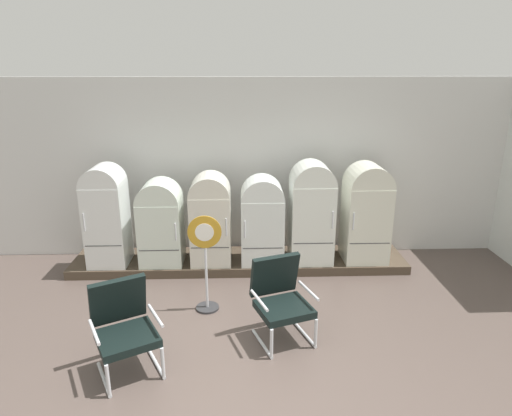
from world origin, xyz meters
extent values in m
cube|color=#52453F|center=(0.00, 0.00, -0.03)|extent=(12.00, 10.00, 0.05)
cube|color=silver|center=(0.00, 3.66, 1.53)|extent=(11.76, 0.12, 3.06)
cube|color=#47443F|center=(0.00, 3.66, 2.71)|extent=(11.76, 0.07, 0.06)
cube|color=#473A2D|center=(0.00, 3.02, 0.07)|extent=(5.53, 0.95, 0.15)
cube|color=white|center=(-2.11, 2.90, 0.81)|extent=(0.61, 0.63, 1.32)
cylinder|color=white|center=(-2.11, 2.90, 1.46)|extent=(0.61, 0.62, 0.61)
cube|color=#383838|center=(-2.11, 2.59, 0.57)|extent=(0.56, 0.01, 0.01)
cylinder|color=silver|center=(-2.35, 2.57, 0.96)|extent=(0.02, 0.02, 0.28)
cube|color=silver|center=(-1.26, 2.90, 0.67)|extent=(0.68, 0.62, 1.04)
cylinder|color=silver|center=(-1.26, 2.90, 1.19)|extent=(0.68, 0.61, 0.68)
cube|color=#383838|center=(-1.26, 2.59, 0.48)|extent=(0.62, 0.01, 0.01)
cylinder|color=silver|center=(-0.98, 2.57, 0.79)|extent=(0.02, 0.02, 0.28)
cube|color=silver|center=(-0.46, 2.91, 0.72)|extent=(0.64, 0.64, 1.15)
cylinder|color=silver|center=(-0.46, 2.91, 1.29)|extent=(0.64, 0.63, 0.64)
cube|color=#383838|center=(-0.46, 2.59, 0.51)|extent=(0.59, 0.01, 0.01)
cylinder|color=silver|center=(-0.20, 2.57, 0.86)|extent=(0.02, 0.02, 0.28)
cube|color=white|center=(0.37, 2.88, 0.69)|extent=(0.68, 0.58, 1.08)
cylinder|color=white|center=(0.37, 2.88, 1.23)|extent=(0.68, 0.57, 0.68)
cube|color=#383838|center=(0.37, 2.59, 0.49)|extent=(0.63, 0.01, 0.01)
cylinder|color=silver|center=(0.09, 2.57, 0.82)|extent=(0.02, 0.02, 0.28)
cube|color=white|center=(1.17, 2.92, 0.80)|extent=(0.68, 0.66, 1.30)
cylinder|color=white|center=(1.17, 2.92, 1.45)|extent=(0.68, 0.64, 0.68)
cube|color=#383838|center=(1.17, 2.59, 0.56)|extent=(0.63, 0.01, 0.01)
cylinder|color=silver|center=(1.45, 2.57, 0.96)|extent=(0.02, 0.02, 0.28)
cube|color=silver|center=(2.07, 2.92, 0.78)|extent=(0.70, 0.66, 1.26)
cylinder|color=silver|center=(2.07, 2.92, 1.41)|extent=(0.70, 0.64, 0.70)
cube|color=#383838|center=(2.07, 2.59, 0.55)|extent=(0.64, 0.01, 0.01)
cylinder|color=silver|center=(1.78, 2.57, 0.93)|extent=(0.02, 0.02, 0.28)
cylinder|color=silver|center=(-1.46, 0.17, 0.02)|extent=(0.32, 0.56, 0.04)
cylinder|color=silver|center=(-1.33, -0.08, 0.21)|extent=(0.05, 0.05, 0.37)
cylinder|color=silver|center=(-0.95, 0.43, 0.02)|extent=(0.32, 0.56, 0.04)
cylinder|color=silver|center=(-0.82, 0.18, 0.21)|extent=(0.05, 0.05, 0.37)
cube|color=black|center=(-1.21, 0.30, 0.44)|extent=(0.80, 0.77, 0.09)
cube|color=black|center=(-1.34, 0.57, 0.75)|extent=(0.63, 0.44, 0.55)
cylinder|color=silver|center=(-1.49, 0.15, 0.62)|extent=(0.26, 0.46, 0.04)
cylinder|color=silver|center=(-0.92, 0.45, 0.62)|extent=(0.26, 0.46, 0.04)
cylinder|color=silver|center=(0.27, 0.76, 0.02)|extent=(0.24, 0.59, 0.04)
cylinder|color=silver|center=(0.37, 0.49, 0.21)|extent=(0.05, 0.05, 0.37)
cylinder|color=silver|center=(0.81, 0.95, 0.02)|extent=(0.24, 0.59, 0.04)
cylinder|color=silver|center=(0.91, 0.68, 0.21)|extent=(0.05, 0.05, 0.37)
cube|color=black|center=(0.54, 0.85, 0.44)|extent=(0.76, 0.73, 0.09)
cube|color=black|center=(0.44, 1.13, 0.75)|extent=(0.64, 0.38, 0.55)
cylinder|color=silver|center=(0.24, 0.74, 0.62)|extent=(0.20, 0.48, 0.04)
cylinder|color=silver|center=(0.85, 0.96, 0.62)|extent=(0.20, 0.48, 0.04)
cylinder|color=#2D2D30|center=(-0.45, 1.63, 0.01)|extent=(0.32, 0.32, 0.03)
cylinder|color=silver|center=(-0.45, 1.63, 0.59)|extent=(0.04, 0.04, 1.12)
cylinder|color=#BF8821|center=(-0.45, 1.60, 1.15)|extent=(0.45, 0.02, 0.45)
cylinder|color=white|center=(-0.45, 1.59, 1.15)|extent=(0.25, 0.00, 0.25)
camera|label=1|loc=(0.04, -3.87, 3.25)|focal=31.25mm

